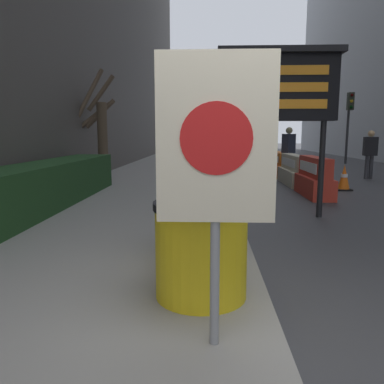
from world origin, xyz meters
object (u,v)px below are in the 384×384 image
Objects in this scene: jersey_barrier_red_striped at (314,179)px; jersey_barrier_cream at (294,171)px; pedestrian_worker at (370,150)px; message_board at (279,89)px; warning_sign at (216,154)px; traffic_cone_mid at (307,169)px; barrel_drum_foreground at (201,249)px; jersey_barrier_orange_near at (279,165)px; traffic_cone_near at (344,178)px; traffic_light_near_curb at (240,95)px; traffic_light_far_side at (349,112)px; pedestrian_passerby at (289,148)px; barrel_drum_middle at (197,222)px.

jersey_barrier_red_striped is 0.84× the size of jersey_barrier_cream.
message_board is at bearing 63.32° from pedestrian_worker.
warning_sign reaches higher than traffic_cone_mid.
barrel_drum_foreground is 10.76m from jersey_barrier_orange_near.
traffic_cone_mid is at bearing 72.34° from warning_sign.
traffic_cone_near is at bearing -73.09° from jersey_barrier_orange_near.
traffic_cone_mid is at bearing -52.78° from jersey_barrier_orange_near.
jersey_barrier_cream is at bearing -78.58° from traffic_light_near_curb.
jersey_barrier_cream is at bearing -119.14° from traffic_light_far_side.
pedestrian_passerby reaches higher than traffic_cone_near.
barrel_drum_foreground reaches higher than traffic_cone_mid.
message_board is (1.26, 3.65, 1.71)m from barrel_drum_foreground.
traffic_light_far_side is (3.67, 6.58, 2.21)m from traffic_cone_mid.
traffic_cone_near is (1.06, 0.98, -0.08)m from jersey_barrier_red_striped.
pedestrian_passerby reaches higher than jersey_barrier_red_striped.
barrel_drum_middle is at bearing -105.66° from jersey_barrier_orange_near.
jersey_barrier_orange_near is at bearing 78.85° from message_board.
pedestrian_passerby is at bearing -69.61° from traffic_light_near_curb.
message_board is 1.70× the size of pedestrian_passerby.
pedestrian_worker is at bearing 55.23° from message_board.
traffic_light_near_curb is at bearing -37.99° from pedestrian_worker.
pedestrian_passerby is at bearing 72.33° from barrel_drum_middle.
traffic_light_near_curb is (0.21, 10.08, 0.92)m from message_board.
traffic_light_far_side reaches higher than pedestrian_passerby.
pedestrian_worker reaches higher than jersey_barrier_cream.
jersey_barrier_orange_near is 3.13× the size of traffic_cone_near.
warning_sign is at bearing -102.60° from jersey_barrier_orange_near.
warning_sign is 0.85× the size of jersey_barrier_cream.
barrel_drum_middle is at bearing -96.80° from traffic_light_near_curb.
barrel_drum_foreground is 1.21× the size of traffic_cone_mid.
barrel_drum_foreground is at bearing -86.74° from barrel_drum_middle.
jersey_barrier_red_striped is 0.84× the size of jersey_barrier_orange_near.
traffic_cone_mid is (3.40, 8.48, -0.20)m from barrel_drum_middle.
pedestrian_worker is (2.81, 3.65, 0.53)m from jersey_barrier_red_striped.
pedestrian_passerby is at bearing -1.05° from pedestrian_worker.
message_board is 3.25m from jersey_barrier_red_striped.
pedestrian_worker is at bearing -46.07° from traffic_light_near_curb.
pedestrian_passerby is (2.74, 10.79, -0.34)m from warning_sign.
traffic_light_near_curb is 2.57× the size of pedestrian_passerby.
jersey_barrier_cream is 2.31m from jersey_barrier_orange_near.
traffic_light_far_side reaches higher than barrel_drum_middle.
traffic_cone_near is 3.25m from pedestrian_worker.
message_board is at bearing -109.75° from traffic_cone_mid.
warning_sign is at bearing -95.40° from traffic_light_near_curb.
traffic_light_far_side is (4.41, 10.06, 2.12)m from jersey_barrier_red_striped.
pedestrian_worker reaches higher than traffic_cone_near.
traffic_light_far_side is (4.41, 5.60, 2.16)m from jersey_barrier_orange_near.
traffic_light_near_curb is at bearing 88.83° from message_board.
traffic_light_far_side is at bearing 11.36° from pedestrian_passerby.
barrel_drum_foreground is at bearing -107.73° from jersey_barrier_cream.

